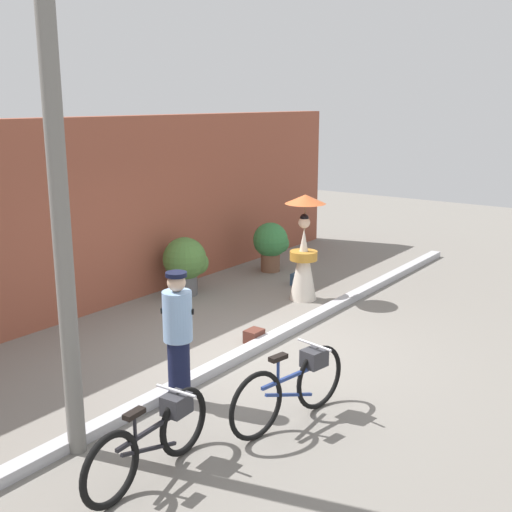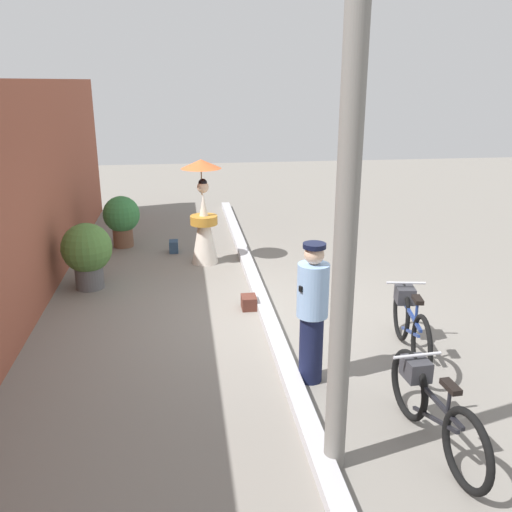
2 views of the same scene
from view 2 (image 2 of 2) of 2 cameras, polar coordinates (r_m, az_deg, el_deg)
ground_plane at (r=7.79m, az=0.99°, el=-6.19°), size 30.00×30.00×0.00m
building_wall at (r=7.55m, az=-25.19°, el=4.15°), size 14.00×0.40×3.21m
sidewalk_curb at (r=7.77m, az=1.00°, el=-5.79°), size 14.00×0.20×0.12m
bicycle_near_officer at (r=6.80m, az=15.86°, el=-6.72°), size 1.75×0.49×0.85m
bicycle_far_side at (r=5.31m, az=18.04°, el=-14.82°), size 1.71×0.48×0.77m
person_officer at (r=5.87m, az=5.93°, el=-5.69°), size 0.34×0.35×1.59m
person_with_parasol at (r=9.78m, az=-5.54°, el=4.38°), size 0.72×0.72×1.88m
potted_plant_by_door at (r=9.00m, az=-17.21°, el=0.46°), size 0.81×0.79×1.07m
potted_plant_small at (r=11.13m, az=-13.85°, el=3.97°), size 0.74×0.72×1.02m
backpack_on_pavement at (r=10.65m, az=-8.62°, el=1.03°), size 0.26×0.17×0.23m
backpack_spare at (r=7.96m, az=-0.71°, el=-4.86°), size 0.27×0.21×0.19m
utility_pole at (r=4.08m, az=9.63°, el=6.53°), size 0.18×0.18×4.80m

